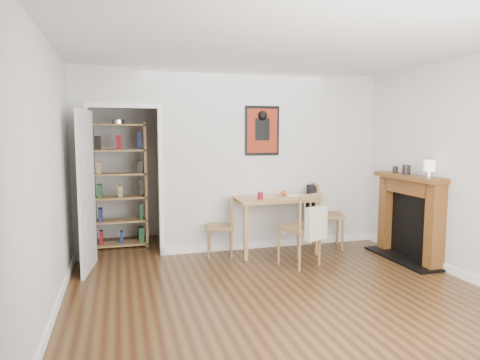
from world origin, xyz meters
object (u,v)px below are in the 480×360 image
object	(u,v)px
chair_right	(326,215)
bookshelf	(120,186)
mantel_lamp	(429,167)
dining_table	(275,203)
fireplace	(410,215)
orange_fruit	(284,193)
notebook	(296,195)
chair_front	(300,228)
chair_left	(220,227)
red_glass	(260,196)
ceramic_jar_b	(395,169)
ceramic_jar_a	(406,170)

from	to	relation	value
chair_right	bookshelf	xyz separation A→B (m)	(-2.96, 0.92, 0.42)
chair_right	mantel_lamp	world-z (taller)	mantel_lamp
dining_table	fireplace	world-z (taller)	fireplace
chair_right	orange_fruit	size ratio (longest dim) A/B	12.43
notebook	bookshelf	bearing A→B (deg)	160.00
dining_table	fireplace	xyz separation A→B (m)	(1.64, -0.85, -0.09)
chair_front	notebook	distance (m)	0.84
dining_table	orange_fruit	size ratio (longest dim) A/B	15.16
chair_left	fireplace	world-z (taller)	fireplace
chair_front	red_glass	distance (m)	0.76
chair_front	mantel_lamp	world-z (taller)	mantel_lamp
chair_left	mantel_lamp	xyz separation A→B (m)	(2.40, -1.24, 0.89)
bookshelf	ceramic_jar_b	bearing A→B (deg)	-21.30
red_glass	ceramic_jar_a	bearing A→B (deg)	-18.89
red_glass	orange_fruit	size ratio (longest dim) A/B	1.26
chair_left	orange_fruit	world-z (taller)	orange_fruit
chair_front	red_glass	bearing A→B (deg)	121.92
ceramic_jar_b	fireplace	bearing A→B (deg)	-82.54
orange_fruit	dining_table	bearing A→B (deg)	-154.11
red_glass	chair_left	bearing A→B (deg)	164.78
dining_table	fireplace	bearing A→B (deg)	-27.36
bookshelf	notebook	world-z (taller)	bookshelf
dining_table	chair_right	world-z (taller)	chair_right
ceramic_jar_b	dining_table	bearing A→B (deg)	161.26
orange_fruit	mantel_lamp	world-z (taller)	mantel_lamp
red_glass	ceramic_jar_a	distance (m)	2.01
dining_table	chair_right	xyz separation A→B (m)	(0.82, -0.01, -0.21)
orange_fruit	mantel_lamp	distance (m)	2.00
fireplace	notebook	xyz separation A→B (m)	(-1.31, 0.87, 0.19)
ceramic_jar_a	ceramic_jar_b	size ratio (longest dim) A/B	1.38
dining_table	notebook	bearing A→B (deg)	2.57
dining_table	ceramic_jar_b	distance (m)	1.76
notebook	ceramic_jar_a	size ratio (longest dim) A/B	2.10
red_glass	notebook	distance (m)	0.62
dining_table	bookshelf	size ratio (longest dim) A/B	0.63
dining_table	chair_front	distance (m)	0.75
mantel_lamp	ceramic_jar_b	xyz separation A→B (m)	(0.01, 0.70, -0.09)
orange_fruit	ceramic_jar_a	distance (m)	1.72
red_glass	mantel_lamp	bearing A→B (deg)	-30.38
orange_fruit	ceramic_jar_b	world-z (taller)	ceramic_jar_b
mantel_lamp	ceramic_jar_a	size ratio (longest dim) A/B	1.74
dining_table	ceramic_jar_b	xyz separation A→B (m)	(1.60, -0.54, 0.50)
chair_left	orange_fruit	bearing A→B (deg)	4.84
fireplace	mantel_lamp	xyz separation A→B (m)	(-0.05, -0.39, 0.68)
dining_table	fireplace	distance (m)	1.85
fireplace	mantel_lamp	distance (m)	0.79
fireplace	notebook	size ratio (longest dim) A/B	4.70
ceramic_jar_b	chair_left	bearing A→B (deg)	167.29
ceramic_jar_a	ceramic_jar_b	distance (m)	0.24
chair_left	notebook	size ratio (longest dim) A/B	3.05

